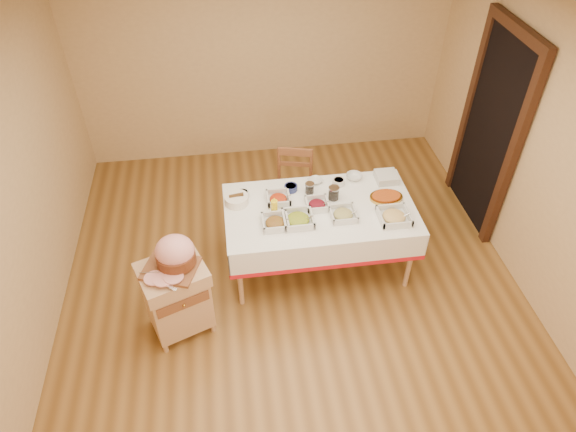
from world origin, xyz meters
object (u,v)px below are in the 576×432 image
object	(u,v)px
plate_stack	(386,177)
brass_platter	(386,197)
butcher_cart	(177,295)
ham_on_board	(174,255)
dining_chair	(294,189)
preserve_jar_left	(310,189)
mustard_bottle	(274,207)
dining_table	(319,221)
preserve_jar_right	(334,194)
bread_basket	(237,200)

from	to	relation	value
plate_stack	brass_platter	world-z (taller)	plate_stack
butcher_cart	ham_on_board	distance (m)	0.47
brass_platter	dining_chair	bearing A→B (deg)	141.86
dining_chair	preserve_jar_left	bearing A→B (deg)	-78.67
ham_on_board	mustard_bottle	bearing A→B (deg)	32.09
dining_chair	mustard_bottle	bearing A→B (deg)	-112.21
butcher_cart	plate_stack	size ratio (longest dim) A/B	3.62
dining_table	mustard_bottle	xyz separation A→B (m)	(-0.44, -0.02, 0.25)
ham_on_board	preserve_jar_right	distance (m)	1.65
dining_chair	ham_on_board	bearing A→B (deg)	-132.95
mustard_bottle	plate_stack	xyz separation A→B (m)	(1.19, 0.36, -0.05)
dining_table	dining_chair	distance (m)	0.72
dining_table	bread_basket	bearing A→B (deg)	166.57
dining_table	brass_platter	distance (m)	0.69
preserve_jar_right	plate_stack	distance (m)	0.63
mustard_bottle	plate_stack	world-z (taller)	mustard_bottle
mustard_bottle	preserve_jar_right	bearing A→B (deg)	13.67
preserve_jar_right	mustard_bottle	size ratio (longest dim) A/B	0.70
preserve_jar_left	plate_stack	bearing A→B (deg)	6.68
preserve_jar_right	plate_stack	size ratio (longest dim) A/B	0.64
dining_table	butcher_cart	size ratio (longest dim) A/B	2.35
dining_table	plate_stack	bearing A→B (deg)	24.48
dining_table	preserve_jar_right	size ratio (longest dim) A/B	13.36
butcher_cart	preserve_jar_right	world-z (taller)	preserve_jar_right
ham_on_board	bread_basket	size ratio (longest dim) A/B	2.00
butcher_cart	preserve_jar_right	bearing A→B (deg)	25.79
dining_table	bread_basket	distance (m)	0.83
dining_chair	plate_stack	world-z (taller)	dining_chair
butcher_cart	plate_stack	world-z (taller)	plate_stack
preserve_jar_left	bread_basket	bearing A→B (deg)	-175.34
dining_chair	plate_stack	xyz separation A→B (m)	(0.90, -0.35, 0.33)
preserve_jar_left	plate_stack	size ratio (longest dim) A/B	0.54
dining_table	preserve_jar_left	bearing A→B (deg)	103.82
dining_chair	ham_on_board	distance (m)	1.80
dining_chair	plate_stack	distance (m)	1.02
preserve_jar_left	brass_platter	distance (m)	0.75
mustard_bottle	brass_platter	bearing A→B (deg)	3.87
bread_basket	mustard_bottle	bearing A→B (deg)	-31.45
dining_chair	bread_basket	world-z (taller)	dining_chair
preserve_jar_right	dining_table	bearing A→B (deg)	-141.44
preserve_jar_right	plate_stack	world-z (taller)	preserve_jar_right
bread_basket	plate_stack	world-z (taller)	bread_basket
butcher_cart	mustard_bottle	distance (m)	1.19
bread_basket	dining_table	bearing A→B (deg)	-13.43
bread_basket	plate_stack	size ratio (longest dim) A/B	1.08
ham_on_board	mustard_bottle	world-z (taller)	ham_on_board
dining_chair	plate_stack	size ratio (longest dim) A/B	4.24
bread_basket	dining_chair	bearing A→B (deg)	38.64
plate_stack	brass_platter	distance (m)	0.30
dining_chair	mustard_bottle	distance (m)	0.86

